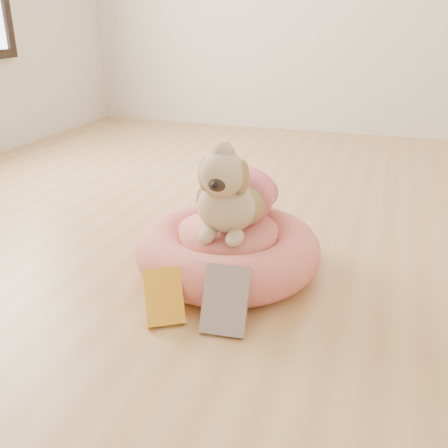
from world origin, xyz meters
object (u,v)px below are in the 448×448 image
(pet_bed, at_px, (228,250))
(dog, at_px, (233,180))
(book_white, at_px, (225,300))
(book_yellow, at_px, (164,297))

(pet_bed, xyz_separation_m, dog, (0.01, 0.02, 0.28))
(dog, relative_size, book_white, 2.28)
(pet_bed, distance_m, book_white, 0.39)
(dog, height_order, book_yellow, dog)
(dog, xyz_separation_m, book_yellow, (-0.10, -0.41, -0.28))
(book_yellow, xyz_separation_m, book_white, (0.20, 0.02, 0.02))
(pet_bed, height_order, book_yellow, pet_bed)
(book_white, bearing_deg, dog, 98.68)
(pet_bed, bearing_deg, book_white, -73.24)
(book_white, bearing_deg, book_yellow, 179.36)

